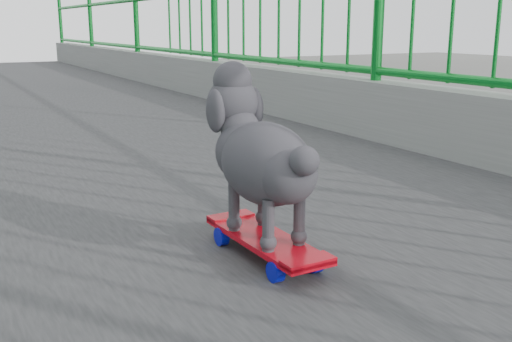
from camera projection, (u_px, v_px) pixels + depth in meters
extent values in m
cylinder|color=#0E7E26|center=(89.00, 5.00, 8.14)|extent=(0.06, 0.06, 1.10)
cube|color=red|center=(265.00, 239.00, 1.53)|extent=(0.14, 0.44, 0.01)
cube|color=#99999E|center=(296.00, 263.00, 1.42)|extent=(0.08, 0.03, 0.02)
cylinder|color=#080FB7|center=(276.00, 272.00, 1.39)|extent=(0.02, 0.05, 0.05)
sphere|color=yellow|center=(276.00, 272.00, 1.39)|extent=(0.02, 0.02, 0.02)
cylinder|color=#080FB7|center=(315.00, 262.00, 1.45)|extent=(0.02, 0.05, 0.05)
sphere|color=yellow|center=(315.00, 262.00, 1.45)|extent=(0.02, 0.02, 0.02)
cube|color=#99999E|center=(240.00, 230.00, 1.65)|extent=(0.08, 0.03, 0.02)
cylinder|color=#080FB7|center=(222.00, 236.00, 1.62)|extent=(0.02, 0.05, 0.05)
sphere|color=yellow|center=(222.00, 236.00, 1.62)|extent=(0.02, 0.02, 0.02)
cylinder|color=#080FB7|center=(257.00, 229.00, 1.68)|extent=(0.02, 0.05, 0.05)
sphere|color=yellow|center=(257.00, 229.00, 1.68)|extent=(0.02, 0.02, 0.02)
ellipsoid|color=#2E2C31|center=(266.00, 164.00, 1.48)|extent=(0.20, 0.31, 0.21)
sphere|color=#2E2C31|center=(233.00, 102.00, 1.60)|extent=(0.14, 0.14, 0.14)
sphere|color=black|center=(218.00, 105.00, 1.68)|extent=(0.02, 0.02, 0.02)
sphere|color=#2E2C31|center=(304.00, 161.00, 1.33)|extent=(0.07, 0.07, 0.07)
cylinder|color=#2E2C31|center=(234.00, 207.00, 1.56)|extent=(0.03, 0.03, 0.13)
cylinder|color=#2E2C31|center=(263.00, 202.00, 1.61)|extent=(0.03, 0.03, 0.13)
cylinder|color=#2E2C31|center=(268.00, 225.00, 1.42)|extent=(0.03, 0.03, 0.13)
cylinder|color=#2E2C31|center=(299.00, 219.00, 1.46)|extent=(0.03, 0.03, 0.13)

